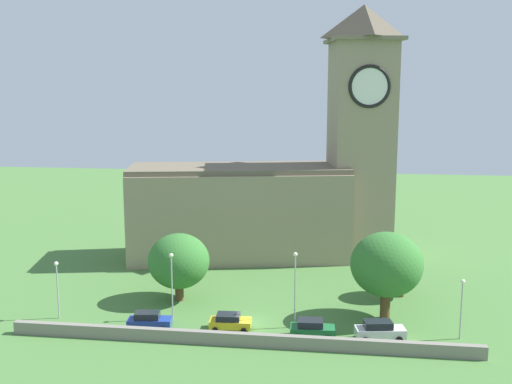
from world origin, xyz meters
name	(u,v)px	position (x,y,z in m)	size (l,w,h in m)	color
ground_plane	(265,278)	(0.00, 15.00, 0.00)	(200.00, 200.00, 0.00)	#477538
church	(281,184)	(1.01, 25.89, 10.53)	(38.69, 17.60, 35.23)	gray
quay_barrier	(239,339)	(0.00, -5.59, 0.63)	(44.86, 0.70, 1.25)	gray
car_blue	(149,321)	(-9.57, -3.03, 0.94)	(4.51, 2.47, 1.85)	#233D9E
car_yellow	(230,322)	(-1.54, -1.92, 0.83)	(4.27, 2.48, 1.64)	gold
car_green	(312,329)	(6.70, -2.83, 0.92)	(4.39, 2.47, 1.82)	#1E6B38
car_white	(380,330)	(13.17, -2.53, 0.97)	(4.97, 2.75, 1.91)	silver
streetlamp_west_end	(57,280)	(-19.94, -1.28, 4.20)	(0.44, 0.44, 6.17)	#9EA0A5
streetlamp_west_mid	(172,275)	(-8.02, 0.11, 4.74)	(0.44, 0.44, 7.12)	#9EA0A5
streetlamp_central	(295,278)	(4.86, -0.50, 5.16)	(0.44, 0.44, 7.86)	#9EA0A5
streetlamp_east_mid	(462,298)	(20.89, -1.27, 4.09)	(0.44, 0.44, 5.99)	#9EA0A5
tree_churchyard	(179,261)	(-8.74, 5.74, 4.61)	(6.96, 6.96, 7.77)	brown
tree_riverside_east	(387,265)	(14.10, 3.12, 5.87)	(7.50, 7.50, 9.29)	brown
tree_riverside_west	(402,261)	(16.50, 10.33, 4.24)	(4.81, 4.81, 6.44)	brown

